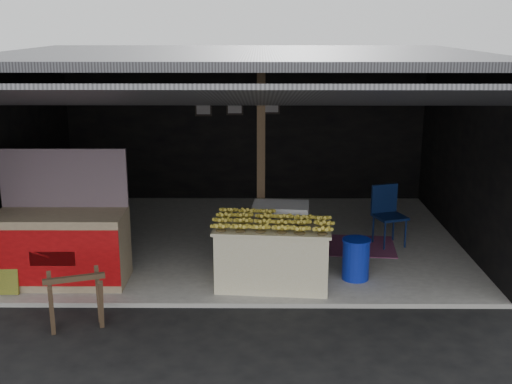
{
  "coord_description": "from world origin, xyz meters",
  "views": [
    {
      "loc": [
        0.29,
        -7.34,
        3.45
      ],
      "look_at": [
        0.23,
        1.5,
        1.1
      ],
      "focal_mm": 45.0,
      "sensor_mm": 36.0,
      "label": 1
    }
  ],
  "objects_px": {
    "neighbor_stall": "(61,245)",
    "water_barrel": "(356,260)",
    "plastic_chair": "(387,210)",
    "sawhorse": "(75,296)",
    "white_crate": "(280,234)",
    "banana_table": "(273,254)"
  },
  "relations": [
    {
      "from": "banana_table",
      "to": "white_crate",
      "type": "bearing_deg",
      "value": 86.09
    },
    {
      "from": "banana_table",
      "to": "sawhorse",
      "type": "relative_size",
      "value": 2.12
    },
    {
      "from": "banana_table",
      "to": "sawhorse",
      "type": "bearing_deg",
      "value": -146.99
    },
    {
      "from": "banana_table",
      "to": "neighbor_stall",
      "type": "height_order",
      "value": "neighbor_stall"
    },
    {
      "from": "white_crate",
      "to": "water_barrel",
      "type": "relative_size",
      "value": 1.64
    },
    {
      "from": "banana_table",
      "to": "white_crate",
      "type": "xyz_separation_m",
      "value": [
        0.12,
        0.78,
        0.02
      ]
    },
    {
      "from": "plastic_chair",
      "to": "sawhorse",
      "type": "bearing_deg",
      "value": -164.22
    },
    {
      "from": "banana_table",
      "to": "water_barrel",
      "type": "xyz_separation_m",
      "value": [
        1.13,
        0.18,
        -0.15
      ]
    },
    {
      "from": "white_crate",
      "to": "sawhorse",
      "type": "relative_size",
      "value": 1.18
    },
    {
      "from": "sawhorse",
      "to": "banana_table",
      "type": "bearing_deg",
      "value": 8.85
    },
    {
      "from": "neighbor_stall",
      "to": "water_barrel",
      "type": "distance_m",
      "value": 3.95
    },
    {
      "from": "white_crate",
      "to": "plastic_chair",
      "type": "height_order",
      "value": "plastic_chair"
    },
    {
      "from": "banana_table",
      "to": "sawhorse",
      "type": "xyz_separation_m",
      "value": [
        -2.28,
        -1.22,
        -0.06
      ]
    },
    {
      "from": "neighbor_stall",
      "to": "water_barrel",
      "type": "xyz_separation_m",
      "value": [
        3.94,
        0.14,
        -0.26
      ]
    },
    {
      "from": "neighbor_stall",
      "to": "water_barrel",
      "type": "relative_size",
      "value": 3.28
    },
    {
      "from": "sawhorse",
      "to": "water_barrel",
      "type": "height_order",
      "value": "sawhorse"
    },
    {
      "from": "sawhorse",
      "to": "water_barrel",
      "type": "distance_m",
      "value": 3.69
    },
    {
      "from": "banana_table",
      "to": "water_barrel",
      "type": "height_order",
      "value": "banana_table"
    },
    {
      "from": "sawhorse",
      "to": "water_barrel",
      "type": "xyz_separation_m",
      "value": [
        3.41,
        1.39,
        -0.09
      ]
    },
    {
      "from": "banana_table",
      "to": "plastic_chair",
      "type": "relative_size",
      "value": 1.69
    },
    {
      "from": "white_crate",
      "to": "sawhorse",
      "type": "height_order",
      "value": "white_crate"
    },
    {
      "from": "banana_table",
      "to": "white_crate",
      "type": "height_order",
      "value": "white_crate"
    }
  ]
}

